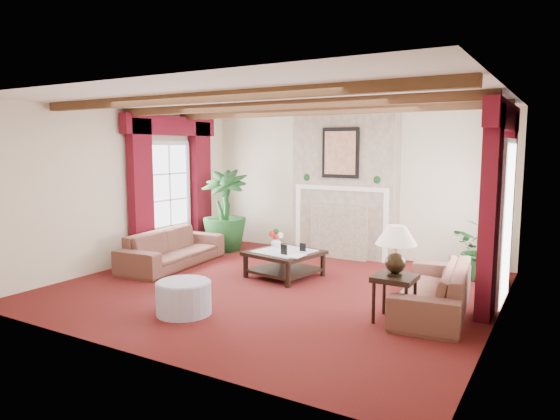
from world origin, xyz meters
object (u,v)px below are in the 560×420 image
Objects in this scene: coffee_table at (285,264)px; side_table at (394,298)px; sofa_left at (173,243)px; sofa_right at (434,280)px; potted_palm at (225,228)px; ottoman at (184,298)px.

coffee_table is 2.42m from side_table.
coffee_table is at bearing -85.80° from sofa_left.
potted_palm is at bearing -117.02° from sofa_right.
coffee_table is 1.47× the size of ottoman.
sofa_right is at bearing 32.40° from ottoman.
potted_palm is 2.66× the size of ottoman.
ottoman is (1.86, -3.35, -0.25)m from potted_palm.
potted_palm is 3.26× the size of side_table.
sofa_right is 3.05× the size of ottoman.
sofa_left is at bearing -98.60° from sofa_right.
side_table is (-0.30, -0.63, -0.12)m from sofa_right.
coffee_table is at bearing 84.88° from ottoman.
potted_palm is at bearing 160.84° from coffee_table.
potted_palm is 4.79m from side_table.
sofa_right reaches higher than ottoman.
potted_palm is 1.81× the size of coffee_table.
ottoman is at bearing -64.27° from sofa_right.
sofa_right is at bearing -97.33° from sofa_left.
potted_palm is at bearing 151.34° from side_table.
side_table is 0.82× the size of ottoman.
sofa_left is at bearing -159.81° from coffee_table.
sofa_right is (4.49, -0.15, -0.01)m from sofa_left.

